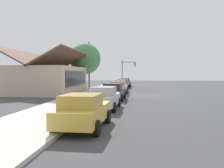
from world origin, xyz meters
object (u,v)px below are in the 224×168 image
car_skyblue (121,85)px  car_coral (118,88)px  car_silver (104,98)px  traffic_light_main (127,69)px  car_olive (123,84)px  utility_pole_wooden (89,64)px  car_navy (125,82)px  car_mustard (83,111)px  car_charcoal (114,91)px  fire_hydrant_red (108,89)px  shade_tree (85,59)px

car_skyblue → car_coral: bearing=178.6°
car_silver → traffic_light_main: size_ratio=0.86×
car_silver → car_olive: size_ratio=0.92×
utility_pole_wooden → car_navy: bearing=-34.6°
car_mustard → car_olive: same height
car_navy → utility_pole_wooden: (-7.92, 5.46, 3.11)m
traffic_light_main → car_coral: bearing=179.6°
car_charcoal → car_navy: bearing=2.2°
car_silver → fire_hydrant_red: car_silver is taller
car_skyblue → traffic_light_main: traffic_light_main is taller
fire_hydrant_red → car_charcoal: bearing=-169.5°
car_coral → car_olive: same height
fire_hydrant_red → traffic_light_main: bearing=-4.8°
traffic_light_main → fire_hydrant_red: bearing=175.2°
shade_tree → fire_hydrant_red: (-7.46, -4.56, -4.31)m
car_mustard → car_charcoal: same height
car_silver → utility_pole_wooden: (22.29, 5.46, 3.12)m
car_navy → shade_tree: size_ratio=0.60×
car_charcoal → fire_hydrant_red: 8.30m
traffic_light_main → fire_hydrant_red: (-19.57, 1.66, -2.99)m
car_skyblue → shade_tree: (3.65, 5.90, 3.99)m
car_skyblue → car_navy: 12.04m
car_mustard → shade_tree: (27.92, 5.88, 3.99)m
car_silver → car_coral: bearing=2.2°
car_charcoal → shade_tree: bearing=23.3°
car_skyblue → traffic_light_main: (15.76, -0.32, 2.68)m
car_coral → car_navy: bearing=1.8°
car_charcoal → car_coral: same height
car_olive → traffic_light_main: (9.79, -0.31, 2.67)m
car_olive → shade_tree: 7.50m
car_silver → car_olive: 24.14m
traffic_light_main → car_charcoal: bearing=179.7°
car_skyblue → car_navy: (12.04, -0.12, -0.00)m
car_silver → fire_hydrant_red: size_ratio=6.33×
car_mustard → car_navy: same height
car_coral → car_silver: bearing=-178.6°
car_skyblue → car_navy: bearing=-3.6°
car_olive → fire_hydrant_red: 9.87m
car_navy → fire_hydrant_red: car_navy is taller
car_silver → car_navy: bearing=2.4°
shade_tree → traffic_light_main: bearing=-27.2°
car_mustard → shade_tree: shade_tree is taller
car_olive → car_mustard: bearing=-179.2°
shade_tree → car_mustard: bearing=-168.1°
car_olive → traffic_light_main: traffic_light_main is taller
car_charcoal → fire_hydrant_red: bearing=12.5°
car_silver → car_charcoal: (6.21, -0.05, 0.00)m
car_mustard → car_charcoal: 12.31m
shade_tree → traffic_light_main: shade_tree is taller
car_charcoal → car_navy: size_ratio=1.05×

